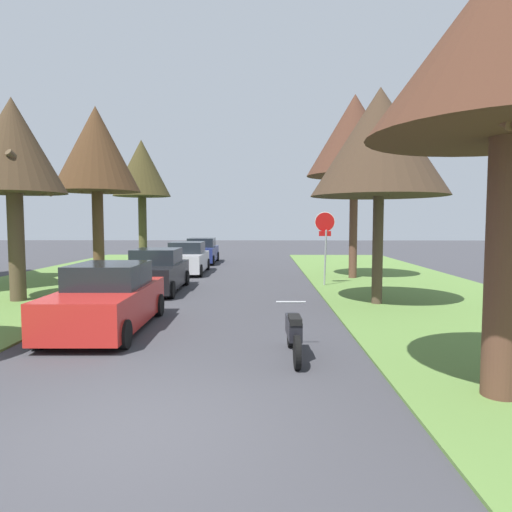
# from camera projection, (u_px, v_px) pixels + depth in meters

# --- Properties ---
(ground_plane) EXTENTS (120.00, 120.00, 0.00)m
(ground_plane) POSITION_uv_depth(u_px,v_px,m) (133.00, 433.00, 5.57)
(ground_plane) COLOR #38383D
(stop_sign_far) EXTENTS (0.82, 0.58, 2.94)m
(stop_sign_far) POSITION_uv_depth(u_px,v_px,m) (325.00, 232.00, 18.21)
(stop_sign_far) COLOR #9EA0A5
(stop_sign_far) RESTS_ON grass_verge_right
(street_tree_right_mid_a) EXTENTS (4.17, 4.17, 6.59)m
(street_tree_right_mid_a) POSITION_uv_depth(u_px,v_px,m) (380.00, 143.00, 13.83)
(street_tree_right_mid_a) COLOR #48392B
(street_tree_right_mid_a) RESTS_ON grass_verge_right
(street_tree_right_mid_b) EXTENTS (4.26, 4.26, 8.20)m
(street_tree_right_mid_b) POSITION_uv_depth(u_px,v_px,m) (355.00, 136.00, 20.32)
(street_tree_right_mid_b) COLOR brown
(street_tree_right_mid_b) RESTS_ON grass_verge_right
(street_tree_left_mid_a) EXTENTS (3.20, 3.20, 6.44)m
(street_tree_left_mid_a) POSITION_uv_depth(u_px,v_px,m) (13.00, 148.00, 14.36)
(street_tree_left_mid_a) COLOR #4D3D2B
(street_tree_left_mid_a) RESTS_ON grass_verge_left
(street_tree_left_mid_b) EXTENTS (3.96, 3.96, 7.87)m
(street_tree_left_mid_b) POSITION_uv_depth(u_px,v_px,m) (96.00, 150.00, 21.10)
(street_tree_left_mid_b) COLOR brown
(street_tree_left_mid_b) RESTS_ON grass_verge_left
(street_tree_left_far) EXTENTS (3.58, 3.58, 7.68)m
(street_tree_left_far) POSITION_uv_depth(u_px,v_px,m) (142.00, 170.00, 28.63)
(street_tree_left_far) COLOR #474323
(street_tree_left_far) RESTS_ON grass_verge_left
(parked_sedan_red) EXTENTS (2.01, 4.43, 1.57)m
(parked_sedan_red) POSITION_uv_depth(u_px,v_px,m) (108.00, 300.00, 10.88)
(parked_sedan_red) COLOR red
(parked_sedan_red) RESTS_ON ground
(parked_sedan_black) EXTENTS (2.01, 4.43, 1.57)m
(parked_sedan_black) POSITION_uv_depth(u_px,v_px,m) (156.00, 272.00, 17.03)
(parked_sedan_black) COLOR black
(parked_sedan_black) RESTS_ON ground
(parked_sedan_silver) EXTENTS (2.01, 4.43, 1.57)m
(parked_sedan_silver) POSITION_uv_depth(u_px,v_px,m) (187.00, 259.00, 23.06)
(parked_sedan_silver) COLOR #BCBCC1
(parked_sedan_silver) RESTS_ON ground
(parked_sedan_navy) EXTENTS (2.01, 4.43, 1.57)m
(parked_sedan_navy) POSITION_uv_depth(u_px,v_px,m) (201.00, 252.00, 28.85)
(parked_sedan_navy) COLOR navy
(parked_sedan_navy) RESTS_ON ground
(parked_motorcycle) EXTENTS (0.60, 2.05, 0.97)m
(parked_motorcycle) POSITION_uv_depth(u_px,v_px,m) (294.00, 332.00, 8.64)
(parked_motorcycle) COLOR black
(parked_motorcycle) RESTS_ON ground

